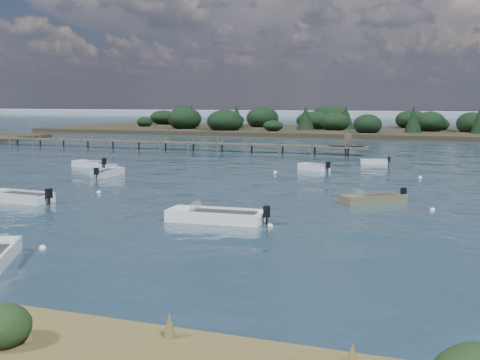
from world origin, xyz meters
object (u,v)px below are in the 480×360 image
at_px(dinghy_mid_grey, 19,199).
at_px(jetty, 163,142).
at_px(dinghy_mid_white_b, 372,200).
at_px(dinghy_mid_white_a, 215,218).
at_px(dinghy_extra_a, 108,174).
at_px(tender_far_grey, 89,165).
at_px(tender_far_white, 314,168).
at_px(tender_far_grey_b, 374,163).

bearing_deg(dinghy_mid_grey, jetty, 104.72).
height_order(dinghy_mid_white_b, dinghy_mid_grey, dinghy_mid_grey).
bearing_deg(jetty, dinghy_mid_grey, -75.28).
xyz_separation_m(dinghy_mid_white_a, dinghy_extra_a, (-17.02, 15.84, -0.00)).
relative_size(tender_far_grey, jetty, 0.06).
height_order(dinghy_mid_white_a, jetty, jetty).
bearing_deg(dinghy_extra_a, tender_far_grey, 136.23).
bearing_deg(tender_far_grey, tender_far_white, 13.31).
relative_size(dinghy_mid_white_b, jetty, 0.07).
xyz_separation_m(dinghy_mid_grey, jetty, (-11.12, 42.31, 0.81)).
distance_m(tender_far_grey_b, jetty, 31.82).
xyz_separation_m(dinghy_extra_a, jetty, (-9.08, 28.13, 0.81)).
distance_m(dinghy_mid_grey, jetty, 43.75).
xyz_separation_m(tender_far_grey, tender_far_white, (22.10, 5.23, -0.00)).
height_order(dinghy_mid_white_b, tender_far_grey_b, dinghy_mid_white_b).
bearing_deg(dinghy_mid_grey, dinghy_extra_a, 98.17).
distance_m(tender_far_grey_b, tender_far_white, 9.03).
xyz_separation_m(tender_far_grey_b, tender_far_white, (-4.75, -7.68, 0.02)).
distance_m(dinghy_mid_white_a, tender_far_white, 26.49).
relative_size(tender_far_grey_b, jetty, 0.05).
bearing_deg(dinghy_mid_white_a, jetty, 120.69).
distance_m(dinghy_extra_a, tender_far_white, 19.59).
distance_m(dinghy_mid_white_b, tender_far_grey, 32.33).
xyz_separation_m(tender_far_grey, jetty, (-3.42, 22.71, 0.81)).
distance_m(tender_far_grey_b, dinghy_mid_white_a, 34.42).
relative_size(dinghy_mid_white_b, tender_far_grey, 1.10).
height_order(tender_far_grey, tender_far_grey_b, tender_far_grey).
bearing_deg(tender_far_grey, tender_far_grey_b, 25.69).
bearing_deg(jetty, dinghy_mid_white_b, -45.92).
xyz_separation_m(dinghy_mid_white_b, dinghy_mid_grey, (-22.38, -7.72, 0.02)).
height_order(tender_far_grey_b, dinghy_extra_a, dinghy_extra_a).
distance_m(dinghy_mid_white_b, tender_far_grey_b, 24.99).
bearing_deg(tender_far_white, dinghy_mid_white_b, -65.00).
relative_size(dinghy_extra_a, jetty, 0.07).
bearing_deg(dinghy_mid_grey, tender_far_grey_b, 59.50).
distance_m(tender_far_grey_b, dinghy_extra_a, 28.01).
bearing_deg(jetty, tender_far_grey_b, -17.95).
bearing_deg(tender_far_grey_b, dinghy_mid_white_b, -82.58).
xyz_separation_m(dinghy_mid_white_b, tender_far_grey_b, (-3.23, 24.78, -0.00)).
bearing_deg(dinghy_mid_white_b, dinghy_mid_white_a, -128.25).
height_order(dinghy_mid_white_b, dinghy_mid_white_a, dinghy_mid_white_a).
relative_size(tender_far_grey_b, dinghy_mid_grey, 0.60).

